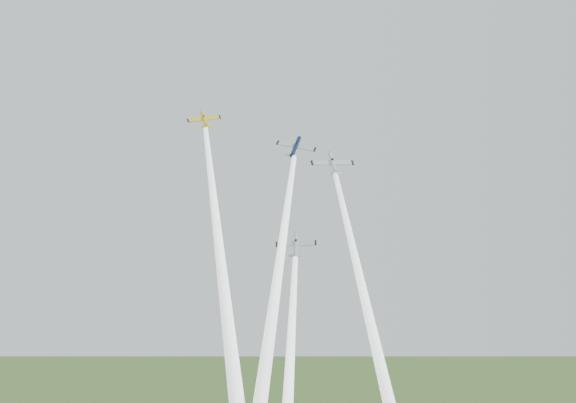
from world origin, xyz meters
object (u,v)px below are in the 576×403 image
object	(u,v)px
plane_yellow	(204,119)
plane_navy	(296,147)
plane_silver_right	(333,164)
plane_silver_low	(296,245)

from	to	relation	value
plane_yellow	plane_navy	world-z (taller)	plane_yellow
plane_silver_right	plane_navy	bearing A→B (deg)	-148.11
plane_navy	plane_yellow	bearing A→B (deg)	165.47
plane_navy	plane_silver_low	size ratio (longest dim) A/B	1.06
plane_yellow	plane_silver_low	size ratio (longest dim) A/B	0.95
plane_navy	plane_silver_right	world-z (taller)	plane_navy
plane_silver_low	plane_navy	bearing A→B (deg)	93.65
plane_navy	plane_silver_right	xyz separation A→B (m)	(7.53, 6.38, -2.04)
plane_silver_low	plane_silver_right	bearing A→B (deg)	65.97
plane_yellow	plane_silver_right	xyz separation A→B (m)	(25.76, -1.33, -9.33)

